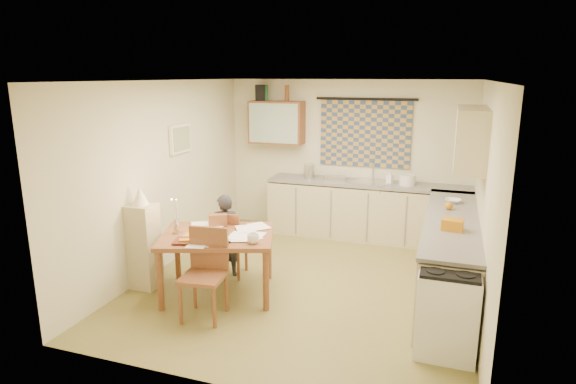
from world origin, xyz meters
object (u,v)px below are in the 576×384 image
at_px(counter_right, 449,255).
at_px(stove, 447,311).
at_px(person, 225,235).
at_px(counter_back, 371,211).
at_px(dining_table, 218,264).
at_px(chair_far, 229,255).
at_px(shelf_stand, 144,246).

relative_size(counter_right, stove, 3.48).
height_order(counter_right, person, person).
xyz_separation_m(counter_right, stove, (0.00, -1.44, -0.03)).
bearing_deg(person, counter_back, -152.55).
bearing_deg(dining_table, counter_right, 2.07).
distance_m(chair_far, shelf_stand, 1.09).
relative_size(counter_right, dining_table, 1.91).
relative_size(dining_table, shelf_stand, 1.46).
bearing_deg(counter_right, dining_table, -159.00).
height_order(chair_far, person, person).
relative_size(counter_back, counter_right, 1.12).
xyz_separation_m(counter_back, counter_right, (1.22, -1.60, -0.00)).
xyz_separation_m(stove, shelf_stand, (-3.54, 0.32, 0.11)).
relative_size(counter_back, shelf_stand, 3.13).
height_order(chair_far, shelf_stand, shelf_stand).
relative_size(person, shelf_stand, 1.04).
bearing_deg(stove, dining_table, 170.39).
bearing_deg(counter_back, dining_table, -118.04).
distance_m(counter_back, shelf_stand, 3.58).
bearing_deg(chair_far, shelf_stand, 31.96).
relative_size(counter_right, shelf_stand, 2.80).
relative_size(stove, dining_table, 0.55).
height_order(stove, chair_far, chair_far).
xyz_separation_m(counter_back, dining_table, (-1.38, -2.60, -0.07)).
xyz_separation_m(counter_right, chair_far, (-2.71, -0.46, -0.18)).
distance_m(counter_right, shelf_stand, 3.71).
relative_size(counter_back, chair_far, 3.75).
height_order(counter_right, dining_table, counter_right).
distance_m(counter_back, person, 2.59).
height_order(counter_back, stove, counter_back).
height_order(dining_table, shelf_stand, shelf_stand).
distance_m(counter_right, stove, 1.44).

